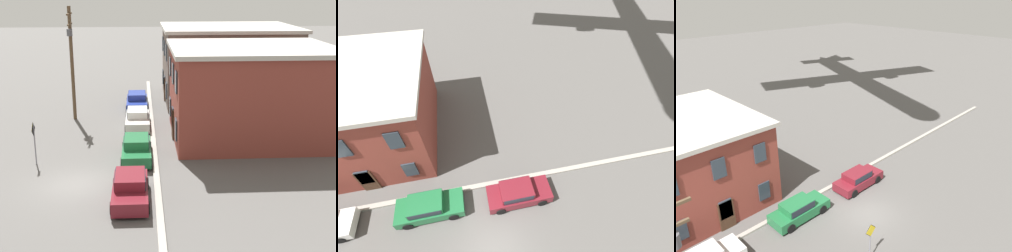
{
  "view_description": "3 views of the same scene",
  "coord_description": "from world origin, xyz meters",
  "views": [
    {
      "loc": [
        24.32,
        3.7,
        10.77
      ],
      "look_at": [
        0.92,
        5.08,
        3.62
      ],
      "focal_mm": 50.0,
      "sensor_mm": 36.0,
      "label": 1
    },
    {
      "loc": [
        -0.21,
        -4.01,
        15.15
      ],
      "look_at": [
        1.66,
        4.66,
        5.89
      ],
      "focal_mm": 24.0,
      "sensor_mm": 36.0,
      "label": 2
    },
    {
      "loc": [
        -15.34,
        -12.54,
        15.47
      ],
      "look_at": [
        1.81,
        4.34,
        5.23
      ],
      "focal_mm": 35.0,
      "sensor_mm": 36.0,
      "label": 3
    }
  ],
  "objects": [
    {
      "name": "apartment_midblock",
      "position": [
        -8.0,
        11.51,
        3.33
      ],
      "size": [
        9.57,
        11.54,
        6.64
      ],
      "color": "brown",
      "rests_on": "ground_plane"
    },
    {
      "name": "ground_plane",
      "position": [
        0.0,
        0.0,
        0.0
      ],
      "size": [
        200.0,
        200.0,
        0.0
      ],
      "primitive_type": "plane",
      "color": "#565451"
    },
    {
      "name": "car_green",
      "position": [
        -3.85,
        3.35,
        0.75
      ],
      "size": [
        4.4,
        1.92,
        1.43
      ],
      "color": "#1E6638",
      "rests_on": "ground_plane"
    },
    {
      "name": "kerb_strip",
      "position": [
        0.0,
        4.5,
        0.08
      ],
      "size": [
        56.0,
        0.36,
        0.16
      ],
      "primitive_type": "cube",
      "color": "#9E998E",
      "rests_on": "ground_plane"
    },
    {
      "name": "caution_sign",
      "position": [
        -3.32,
        -2.91,
        1.79
      ],
      "size": [
        0.88,
        0.08,
        2.7
      ],
      "color": "slate",
      "rests_on": "ground_plane"
    },
    {
      "name": "car_maroon",
      "position": [
        2.16,
        3.06,
        0.75
      ],
      "size": [
        4.4,
        1.92,
        1.43
      ],
      "color": "maroon",
      "rests_on": "ground_plane"
    }
  ]
}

